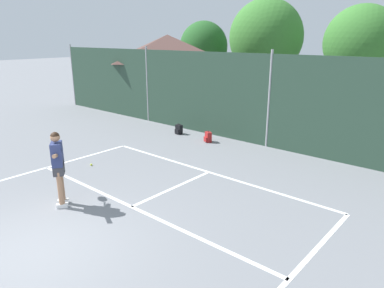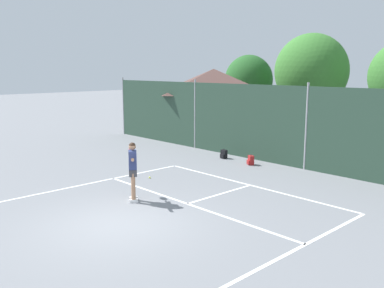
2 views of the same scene
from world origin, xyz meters
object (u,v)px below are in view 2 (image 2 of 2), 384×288
Objects in this scene: tennis_ball at (150,177)px; backpack_red at (251,160)px; backpack_black at (224,154)px; tennis_player at (133,166)px.

tennis_ball is 0.14× the size of backpack_red.
backpack_black and backpack_red have the same top height.
tennis_player reaches higher than tennis_ball.
tennis_player is 2.96m from tennis_ball.
backpack_black is (-0.49, 4.65, 0.16)m from tennis_ball.
backpack_black is at bearing 109.20° from tennis_player.
backpack_red is (1.18, 4.52, 0.16)m from tennis_ball.
tennis_ball is at bearing -104.61° from backpack_red.
tennis_player is 28.10× the size of tennis_ball.
backpack_black is 1.68m from backpack_red.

